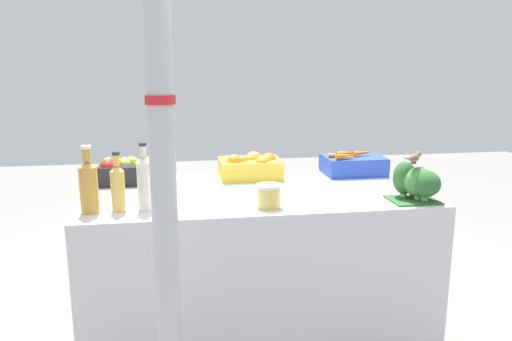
{
  "coord_description": "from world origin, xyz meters",
  "views": [
    {
      "loc": [
        -0.38,
        -2.4,
        1.47
      ],
      "look_at": [
        0.0,
        0.0,
        0.94
      ],
      "focal_mm": 35.0,
      "sensor_mm": 36.0,
      "label": 1
    }
  ],
  "objects_px": {
    "support_pole": "(161,114)",
    "juice_bottle_golden": "(118,187)",
    "sparrow_bird": "(414,158)",
    "apple_crate": "(131,170)",
    "orange_crate": "(251,166)",
    "juice_bottle_cloudy": "(144,182)",
    "carrot_crate": "(353,164)",
    "broccoli_pile": "(417,183)",
    "pickle_jar": "(269,196)",
    "juice_bottle_amber": "(89,185)"
  },
  "relations": [
    {
      "from": "support_pole",
      "to": "juice_bottle_golden",
      "type": "relative_size",
      "value": 9.97
    },
    {
      "from": "sparrow_bird",
      "to": "apple_crate",
      "type": "bearing_deg",
      "value": 120.13
    },
    {
      "from": "orange_crate",
      "to": "juice_bottle_cloudy",
      "type": "bearing_deg",
      "value": -135.55
    },
    {
      "from": "carrot_crate",
      "to": "sparrow_bird",
      "type": "height_order",
      "value": "sparrow_bird"
    },
    {
      "from": "juice_bottle_golden",
      "to": "sparrow_bird",
      "type": "relative_size",
      "value": 2.24
    },
    {
      "from": "carrot_crate",
      "to": "juice_bottle_cloudy",
      "type": "distance_m",
      "value": 1.26
    },
    {
      "from": "broccoli_pile",
      "to": "juice_bottle_golden",
      "type": "xyz_separation_m",
      "value": [
        -1.35,
        0.04,
        0.02
      ]
    },
    {
      "from": "juice_bottle_cloudy",
      "to": "sparrow_bird",
      "type": "relative_size",
      "value": 2.55
    },
    {
      "from": "carrot_crate",
      "to": "sparrow_bird",
      "type": "xyz_separation_m",
      "value": [
        0.08,
        -0.58,
        0.15
      ]
    },
    {
      "from": "support_pole",
      "to": "apple_crate",
      "type": "xyz_separation_m",
      "value": [
        -0.2,
        1.01,
        -0.4
      ]
    },
    {
      "from": "orange_crate",
      "to": "broccoli_pile",
      "type": "xyz_separation_m",
      "value": [
        0.69,
        -0.57,
        0.02
      ]
    },
    {
      "from": "apple_crate",
      "to": "carrot_crate",
      "type": "xyz_separation_m",
      "value": [
        1.24,
        -0.0,
        -0.01
      ]
    },
    {
      "from": "broccoli_pile",
      "to": "pickle_jar",
      "type": "relative_size",
      "value": 1.97
    },
    {
      "from": "juice_bottle_golden",
      "to": "juice_bottle_cloudy",
      "type": "relative_size",
      "value": 0.88
    },
    {
      "from": "broccoli_pile",
      "to": "juice_bottle_amber",
      "type": "bearing_deg",
      "value": 178.38
    },
    {
      "from": "support_pole",
      "to": "juice_bottle_golden",
      "type": "bearing_deg",
      "value": 113.81
    },
    {
      "from": "carrot_crate",
      "to": "juice_bottle_cloudy",
      "type": "xyz_separation_m",
      "value": [
        -1.13,
        -0.53,
        0.07
      ]
    },
    {
      "from": "pickle_jar",
      "to": "sparrow_bird",
      "type": "relative_size",
      "value": 0.96
    },
    {
      "from": "apple_crate",
      "to": "broccoli_pile",
      "type": "height_order",
      "value": "broccoli_pile"
    },
    {
      "from": "carrot_crate",
      "to": "pickle_jar",
      "type": "bearing_deg",
      "value": -135.9
    },
    {
      "from": "support_pole",
      "to": "juice_bottle_amber",
      "type": "bearing_deg",
      "value": 124.73
    },
    {
      "from": "carrot_crate",
      "to": "sparrow_bird",
      "type": "distance_m",
      "value": 0.6
    },
    {
      "from": "orange_crate",
      "to": "juice_bottle_cloudy",
      "type": "height_order",
      "value": "juice_bottle_cloudy"
    },
    {
      "from": "support_pole",
      "to": "broccoli_pile",
      "type": "distance_m",
      "value": 1.28
    },
    {
      "from": "support_pole",
      "to": "sparrow_bird",
      "type": "relative_size",
      "value": 22.34
    },
    {
      "from": "juice_bottle_golden",
      "to": "orange_crate",
      "type": "bearing_deg",
      "value": 39.1
    },
    {
      "from": "apple_crate",
      "to": "pickle_jar",
      "type": "xyz_separation_m",
      "value": [
        0.64,
        -0.58,
        -0.01
      ]
    },
    {
      "from": "apple_crate",
      "to": "juice_bottle_cloudy",
      "type": "relative_size",
      "value": 1.14
    },
    {
      "from": "juice_bottle_amber",
      "to": "juice_bottle_cloudy",
      "type": "distance_m",
      "value": 0.23
    },
    {
      "from": "juice_bottle_cloudy",
      "to": "orange_crate",
      "type": "bearing_deg",
      "value": 44.45
    },
    {
      "from": "carrot_crate",
      "to": "sparrow_bird",
      "type": "bearing_deg",
      "value": -82.3
    },
    {
      "from": "support_pole",
      "to": "apple_crate",
      "type": "distance_m",
      "value": 1.1
    },
    {
      "from": "apple_crate",
      "to": "carrot_crate",
      "type": "bearing_deg",
      "value": -0.06
    },
    {
      "from": "pickle_jar",
      "to": "apple_crate",
      "type": "bearing_deg",
      "value": 137.97
    },
    {
      "from": "support_pole",
      "to": "juice_bottle_cloudy",
      "type": "height_order",
      "value": "support_pole"
    },
    {
      "from": "apple_crate",
      "to": "orange_crate",
      "type": "relative_size",
      "value": 1.0
    },
    {
      "from": "apple_crate",
      "to": "support_pole",
      "type": "bearing_deg",
      "value": -78.71
    },
    {
      "from": "support_pole",
      "to": "carrot_crate",
      "type": "bearing_deg",
      "value": 44.13
    },
    {
      "from": "apple_crate",
      "to": "juice_bottle_cloudy",
      "type": "height_order",
      "value": "juice_bottle_cloudy"
    },
    {
      "from": "juice_bottle_cloudy",
      "to": "pickle_jar",
      "type": "relative_size",
      "value": 2.66
    },
    {
      "from": "juice_bottle_amber",
      "to": "orange_crate",
      "type": "bearing_deg",
      "value": 34.5
    },
    {
      "from": "carrot_crate",
      "to": "juice_bottle_golden",
      "type": "height_order",
      "value": "juice_bottle_golden"
    },
    {
      "from": "apple_crate",
      "to": "juice_bottle_amber",
      "type": "height_order",
      "value": "juice_bottle_amber"
    },
    {
      "from": "support_pole",
      "to": "broccoli_pile",
      "type": "xyz_separation_m",
      "value": [
        1.14,
        0.43,
        -0.38
      ]
    },
    {
      "from": "juice_bottle_cloudy",
      "to": "pickle_jar",
      "type": "distance_m",
      "value": 0.54
    },
    {
      "from": "juice_bottle_amber",
      "to": "juice_bottle_cloudy",
      "type": "xyz_separation_m",
      "value": [
        0.23,
        0.0,
        0.0
      ]
    },
    {
      "from": "support_pole",
      "to": "juice_bottle_golden",
      "type": "distance_m",
      "value": 0.63
    },
    {
      "from": "apple_crate",
      "to": "juice_bottle_amber",
      "type": "distance_m",
      "value": 0.55
    },
    {
      "from": "orange_crate",
      "to": "juice_bottle_golden",
      "type": "xyz_separation_m",
      "value": [
        -0.65,
        -0.53,
        0.04
      ]
    },
    {
      "from": "orange_crate",
      "to": "sparrow_bird",
      "type": "xyz_separation_m",
      "value": [
        0.67,
        -0.58,
        0.14
      ]
    }
  ]
}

